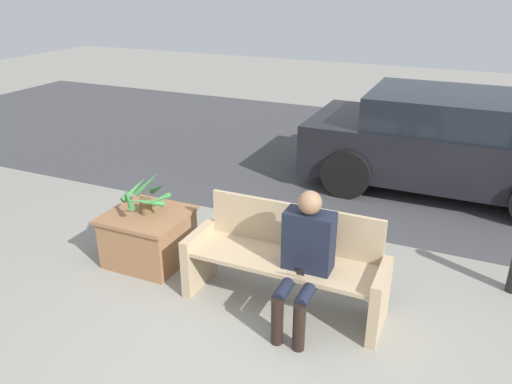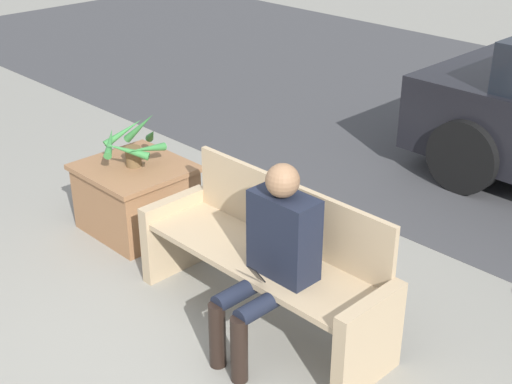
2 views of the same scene
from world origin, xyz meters
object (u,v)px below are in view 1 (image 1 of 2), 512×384
(planter_box, at_px, (149,235))
(parked_car, at_px, (445,142))
(potted_plant, at_px, (146,196))
(bench, at_px, (286,261))
(person_seated, at_px, (305,253))

(planter_box, distance_m, parked_car, 4.35)
(potted_plant, height_order, parked_car, parked_car)
(bench, distance_m, potted_plant, 1.64)
(potted_plant, bearing_deg, planter_box, -136.72)
(person_seated, bearing_deg, planter_box, 170.41)
(bench, height_order, planter_box, bench)
(person_seated, xyz_separation_m, planter_box, (-1.85, 0.31, -0.39))
(person_seated, xyz_separation_m, potted_plant, (-1.84, 0.32, 0.07))
(person_seated, distance_m, parked_car, 3.82)
(bench, height_order, parked_car, parked_car)
(planter_box, bearing_deg, bench, -4.15)
(parked_car, bearing_deg, person_seated, -102.26)
(parked_car, bearing_deg, bench, -106.57)
(person_seated, height_order, parked_car, parked_car)
(bench, distance_m, planter_box, 1.62)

